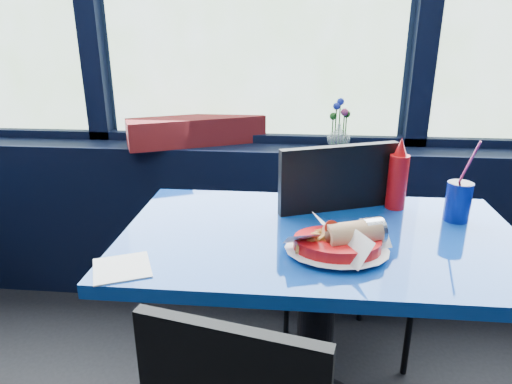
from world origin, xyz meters
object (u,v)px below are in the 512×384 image
object	(u,v)px
near_table	(318,286)
planter_box	(197,130)
chair_near_back	(344,244)
soda_cup	(458,201)
food_basket	(339,243)
flower_vase	(339,133)
ketchup_bottle	(398,178)

from	to	relation	value
near_table	planter_box	xyz separation A→B (m)	(-0.57, 0.88, 0.30)
chair_near_back	soda_cup	bearing A→B (deg)	130.71
food_basket	soda_cup	world-z (taller)	soda_cup
near_table	flower_vase	world-z (taller)	flower_vase
ketchup_bottle	near_table	bearing A→B (deg)	-137.94
near_table	planter_box	world-z (taller)	planter_box
near_table	chair_near_back	size ratio (longest dim) A/B	1.23
planter_box	ketchup_bottle	size ratio (longest dim) A/B	2.65
flower_vase	soda_cup	bearing A→B (deg)	-65.24
chair_near_back	food_basket	bearing A→B (deg)	60.25
ketchup_bottle	food_basket	bearing A→B (deg)	-121.12
food_basket	soda_cup	xyz separation A→B (m)	(0.39, 0.27, 0.03)
flower_vase	food_basket	distance (m)	0.99
near_table	food_basket	world-z (taller)	food_basket
food_basket	ketchup_bottle	world-z (taller)	ketchup_bottle
planter_box	ketchup_bottle	bearing A→B (deg)	-62.16
near_table	ketchup_bottle	xyz separation A→B (m)	(0.26, 0.24, 0.29)
chair_near_back	flower_vase	distance (m)	0.62
near_table	flower_vase	distance (m)	0.91
near_table	food_basket	xyz separation A→B (m)	(0.04, -0.12, 0.22)
food_basket	near_table	bearing A→B (deg)	114.04
near_table	food_basket	size ratio (longest dim) A/B	4.54
ketchup_bottle	soda_cup	size ratio (longest dim) A/B	0.92
chair_near_back	ketchup_bottle	world-z (taller)	ketchup_bottle
flower_vase	food_basket	xyz separation A→B (m)	(-0.07, -0.98, -0.09)
soda_cup	food_basket	bearing A→B (deg)	-145.49
ketchup_bottle	soda_cup	distance (m)	0.20
flower_vase	near_table	bearing A→B (deg)	-97.51
flower_vase	food_basket	world-z (taller)	flower_vase
near_table	planter_box	size ratio (longest dim) A/B	1.83
near_table	soda_cup	world-z (taller)	soda_cup
planter_box	flower_vase	bearing A→B (deg)	-26.42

